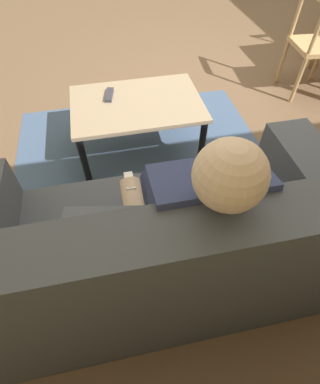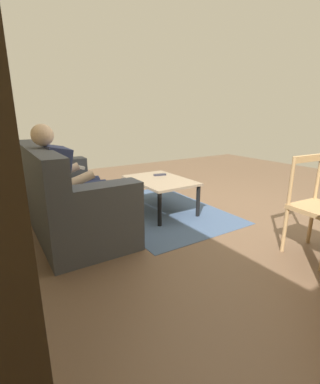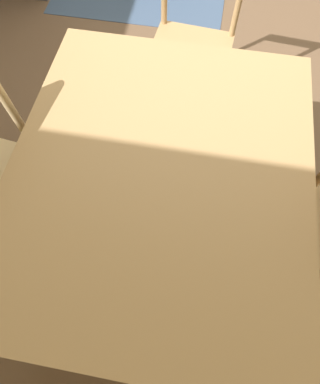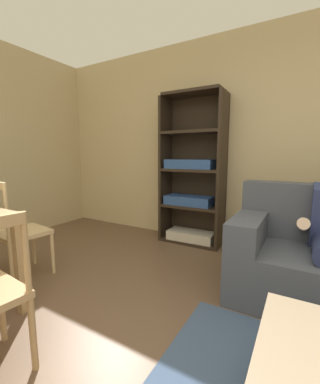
% 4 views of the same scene
% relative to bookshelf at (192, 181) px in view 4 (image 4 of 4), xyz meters
% --- Properties ---
extents(wall_back, '(6.24, 0.12, 2.69)m').
position_rel_bookshelf_xyz_m(wall_back, '(0.76, 0.24, 0.50)').
color(wall_back, '#D1BC8C').
rests_on(wall_back, ground_plane).
extents(bookshelf, '(0.84, 0.36, 1.98)m').
position_rel_bookshelf_xyz_m(bookshelf, '(0.00, 0.00, 0.00)').
color(bookshelf, '#2D2319').
rests_on(bookshelf, ground_plane).
extents(dining_chair_near_wall, '(0.46, 0.46, 0.95)m').
position_rel_bookshelf_xyz_m(dining_chair_near_wall, '(-1.05, -1.76, -0.39)').
color(dining_chair_near_wall, '#D1B27F').
rests_on(dining_chair_near_wall, ground_plane).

